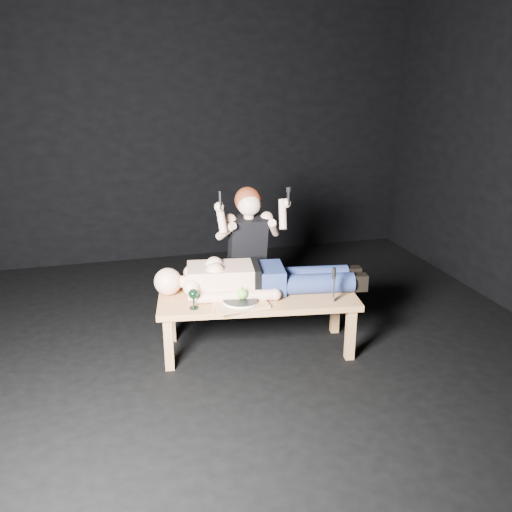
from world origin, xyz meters
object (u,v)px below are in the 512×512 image
object	(u,v)px
goblet	(194,299)
carving_knife	(333,285)
table	(258,323)
lying_man	(262,275)
serving_tray	(240,303)
kneeling_woman	(246,252)

from	to	relation	value
goblet	carving_knife	world-z (taller)	carving_knife
table	lying_man	bearing A→B (deg)	64.19
serving_tray	carving_knife	xyz separation A→B (m)	(0.67, -0.12, 0.12)
lying_man	goblet	world-z (taller)	lying_man
table	goblet	size ratio (longest dim) A/B	9.99
table	kneeling_woman	distance (m)	0.68
kneeling_woman	table	bearing A→B (deg)	-93.59
lying_man	carving_knife	bearing A→B (deg)	-29.05
kneeling_woman	goblet	xyz separation A→B (m)	(-0.55, -0.67, -0.09)
goblet	lying_man	bearing A→B (deg)	19.05
table	lying_man	size ratio (longest dim) A/B	0.99
goblet	carving_knife	xyz separation A→B (m)	(1.00, -0.15, 0.06)
kneeling_woman	serving_tray	size ratio (longest dim) A/B	3.29
serving_tray	kneeling_woman	bearing A→B (deg)	72.89
kneeling_woman	goblet	distance (m)	0.87
table	lying_man	xyz separation A→B (m)	(0.06, 0.09, 0.36)
kneeling_woman	goblet	bearing A→B (deg)	-127.98
table	serving_tray	bearing A→B (deg)	-133.65
serving_tray	goblet	distance (m)	0.34
kneeling_woman	serving_tray	bearing A→B (deg)	-105.84
lying_man	serving_tray	world-z (taller)	lying_man
table	carving_knife	size ratio (longest dim) A/B	5.57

